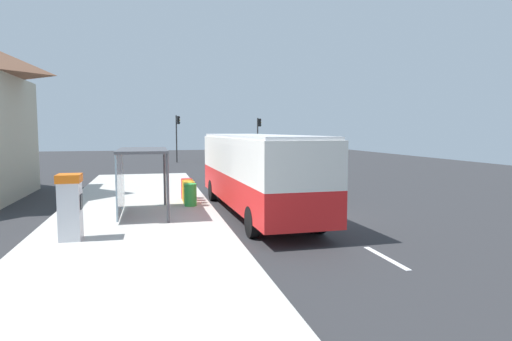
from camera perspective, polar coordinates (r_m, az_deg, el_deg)
ground_plane at (r=31.10m, az=-2.56°, el=-1.07°), size 56.00×92.00×0.04m
sidewalk_platform at (r=18.68m, az=-15.12°, el=-5.14°), size 6.20×30.00×0.18m
lane_stripe_seg_0 at (r=12.46m, az=16.42°, el=-10.76°), size 0.16×2.20×0.01m
lane_stripe_seg_1 at (r=16.85m, az=7.93°, el=-6.42°), size 0.16×2.20×0.01m
lane_stripe_seg_2 at (r=21.51m, az=3.09°, el=-3.84°), size 0.16×2.20×0.01m
lane_stripe_seg_3 at (r=26.30m, az=0.02°, el=-2.17°), size 0.16×2.20×0.01m
lane_stripe_seg_4 at (r=31.15m, az=-2.10°, el=-1.01°), size 0.16×2.20×0.01m
lane_stripe_seg_5 at (r=36.04m, az=-3.65°, el=-0.17°), size 0.16×2.20×0.01m
lane_stripe_seg_6 at (r=40.96m, az=-4.83°, el=0.47°), size 0.16×2.20×0.01m
lane_stripe_seg_7 at (r=45.90m, az=-5.75°, el=0.97°), size 0.16×2.20×0.01m
bus at (r=17.68m, az=-0.02°, el=0.20°), size 2.83×11.08×3.21m
white_van at (r=36.99m, az=-0.86°, el=2.05°), size 2.26×5.29×2.30m
sedan_near at (r=48.14m, az=-3.66°, el=2.12°), size 2.03×4.49×1.52m
ticket_machine at (r=14.04m, az=-22.87°, el=-4.29°), size 0.66×0.76×1.94m
recycling_bin_green at (r=18.96m, az=-8.46°, el=-3.13°), size 0.52×0.52×0.95m
recycling_bin_yellow at (r=19.65m, az=-8.63°, el=-2.84°), size 0.52×0.52×0.95m
recycling_bin_orange at (r=20.34m, az=-8.80°, el=-2.57°), size 0.52×0.52×0.95m
recycling_bin_red at (r=21.03m, az=-8.95°, el=-2.31°), size 0.52×0.52×0.95m
traffic_light_near_side at (r=47.77m, az=0.33°, el=4.94°), size 0.49×0.28×4.71m
traffic_light_far_side at (r=47.29m, az=-10.12°, el=5.03°), size 0.49×0.28×4.94m
bus_shelter at (r=17.39m, az=-15.42°, el=0.77°), size 1.80×4.00×2.50m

